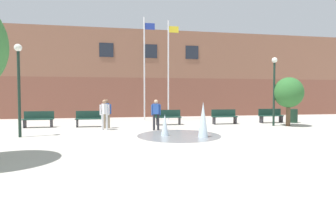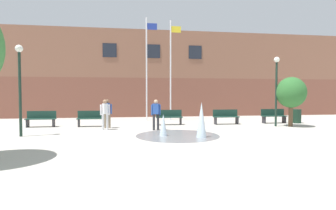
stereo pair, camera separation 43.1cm
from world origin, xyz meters
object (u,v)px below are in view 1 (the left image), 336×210
flagpole_right (169,67)px  lamp_post_right_lane (274,81)px  park_bench_center (168,117)px  trash_can (293,116)px  park_bench_near_trashcan (271,115)px  lamp_post_left_lane (19,77)px  street_tree_near_building (289,93)px  adult_in_red (107,111)px  park_bench_under_left_flagpole (90,118)px  adult_near_bench (105,112)px  adult_watching (156,112)px  flagpole_left (145,66)px  park_bench_under_right_flagpole (224,116)px  park_bench_left_of_flagpoles (39,119)px

flagpole_right → lamp_post_right_lane: bearing=-39.8°
park_bench_center → trash_can: (8.32, -0.26, -0.03)m
park_bench_center → park_bench_near_trashcan: same height
lamp_post_left_lane → street_tree_near_building: 14.09m
park_bench_near_trashcan → adult_in_red: 10.50m
lamp_post_right_lane → park_bench_near_trashcan: bearing=63.6°
flagpole_right → lamp_post_left_lane: 10.10m
park_bench_under_left_flagpole → flagpole_right: 6.89m
adult_near_bench → street_tree_near_building: street_tree_near_building is taller
adult_watching → flagpole_left: size_ratio=0.22×
park_bench_under_left_flagpole → adult_watching: (3.54, -2.11, 0.45)m
park_bench_center → park_bench_near_trashcan: bearing=-0.4°
flagpole_left → park_bench_under_right_flagpole: bearing=-33.6°
park_bench_center → flagpole_right: 4.48m
adult_near_bench → lamp_post_left_lane: 4.22m
adult_in_red → flagpole_left: bearing=-15.3°
park_bench_under_left_flagpole → park_bench_under_right_flagpole: size_ratio=1.00×
park_bench_under_right_flagpole → lamp_post_left_lane: lamp_post_left_lane is taller
flagpole_left → trash_can: size_ratio=8.11×
adult_in_red → flagpole_left: 5.55m
park_bench_near_trashcan → flagpole_right: (-6.26, 2.98, 3.34)m
park_bench_near_trashcan → trash_can: (1.48, -0.20, -0.03)m
flagpole_left → flagpole_right: bearing=-0.0°
park_bench_under_left_flagpole → adult_in_red: 1.39m
adult_near_bench → lamp_post_right_lane: 9.87m
park_bench_under_left_flagpole → park_bench_center: bearing=2.4°
adult_watching → street_tree_near_building: 7.95m
lamp_post_right_lane → park_bench_left_of_flagpoles: bearing=173.1°
lamp_post_right_lane → street_tree_near_building: lamp_post_right_lane is taller
lamp_post_left_lane → park_bench_under_left_flagpole: bearing=51.9°
flagpole_left → lamp_post_left_lane: 8.86m
adult_in_red → lamp_post_right_lane: size_ratio=0.39×
lamp_post_left_lane → park_bench_under_right_flagpole: bearing=17.0°
park_bench_near_trashcan → adult_near_bench: adult_near_bench is taller
park_bench_under_right_flagpole → park_bench_left_of_flagpoles: bearing=179.0°
park_bench_left_of_flagpoles → park_bench_near_trashcan: (14.24, -0.05, 0.00)m
park_bench_center → lamp_post_left_lane: (-7.15, -3.47, 2.14)m
park_bench_under_left_flagpole → trash_can: (12.90, -0.06, -0.03)m
park_bench_center → adult_in_red: bearing=-163.4°
lamp_post_left_lane → trash_can: (15.47, 3.21, -2.17)m
park_bench_under_left_flagpole → flagpole_right: flagpole_right is taller
lamp_post_left_lane → park_bench_left_of_flagpoles: bearing=94.2°
park_bench_under_left_flagpole → adult_in_red: size_ratio=1.01×
park_bench_under_right_flagpole → lamp_post_right_lane: size_ratio=0.40×
trash_can → park_bench_center: bearing=178.2°
adult_near_bench → flagpole_right: size_ratio=0.22×
flagpole_left → trash_can: (9.47, -3.19, -3.44)m
lamp_post_right_lane → park_bench_under_left_flagpole: bearing=172.3°
park_bench_center → lamp_post_right_lane: size_ratio=0.40×
park_bench_left_of_flagpoles → flagpole_right: flagpole_right is taller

